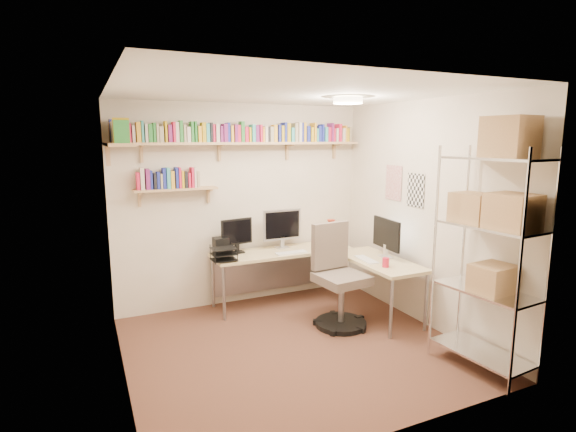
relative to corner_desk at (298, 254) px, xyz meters
name	(u,v)px	position (x,y,z in m)	size (l,w,h in m)	color
ground	(294,347)	(-0.51, -0.96, -0.68)	(3.20, 3.20, 0.00)	#4C2D20
room_shell	(295,195)	(-0.51, -0.95, 0.87)	(3.24, 3.04, 2.52)	beige
wall_shelves	(213,143)	(-0.93, 0.34, 1.35)	(3.12, 1.09, 0.80)	tan
corner_desk	(298,254)	(0.00, 0.00, 0.00)	(2.07, 1.75, 1.19)	#D2C288
office_chair	(338,283)	(0.18, -0.64, -0.20)	(0.60, 0.61, 1.14)	black
wire_rack	(497,215)	(0.85, -2.10, 0.76)	(0.50, 0.91, 2.26)	silver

